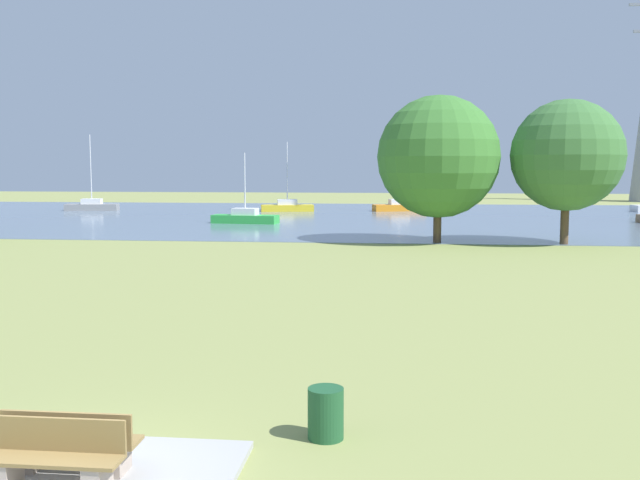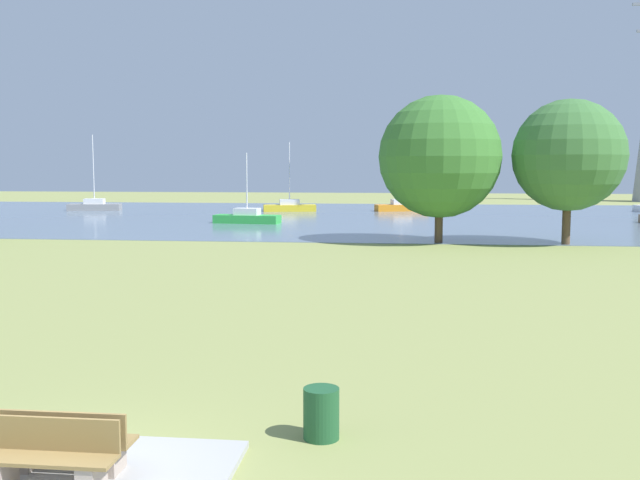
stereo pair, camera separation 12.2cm
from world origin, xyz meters
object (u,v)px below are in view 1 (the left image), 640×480
Objects in this scene: bench_facing_inland at (53,462)px; tree_east_near at (567,155)px; litter_bin at (326,413)px; sailboat_orange at (399,206)px; tree_mid_shore at (438,157)px; sailboat_gray at (92,206)px; bench_facing_water at (72,446)px; sailboat_green at (245,217)px; sailboat_yellow at (287,207)px.

tree_east_near is (13.25, 30.94, 4.28)m from bench_facing_inland.
sailboat_orange reaches higher than litter_bin.
sailboat_gray is at bearing 141.09° from tree_mid_shore.
bench_facing_inland is 2.25× the size of litter_bin.
sailboat_green is at bearing 99.06° from bench_facing_water.
litter_bin is 0.10× the size of tree_mid_shore.
tree_mid_shore is 1.04× the size of tree_east_near.
sailboat_gray is 0.98× the size of sailboat_orange.
bench_facing_inland is at bearing -90.00° from bench_facing_water.
sailboat_orange is 0.90× the size of tree_mid_shore.
sailboat_orange reaches higher than bench_facing_inland.
sailboat_gray is 1.38× the size of sailboat_green.
sailboat_yellow is 18.46m from sailboat_gray.
sailboat_yellow is 28.56m from tree_mid_shore.
tree_mid_shore reaches higher than sailboat_orange.
tree_east_near is at bearing 66.46° from bench_facing_water.
sailboat_orange is at bearing 53.89° from sailboat_green.
tree_mid_shore reaches higher than bench_facing_water.
litter_bin is 29.19m from tree_mid_shore.
tree_east_near is at bearing -30.57° from sailboat_green.
tree_mid_shore reaches higher than sailboat_gray.
sailboat_orange is (10.23, 1.63, 0.01)m from sailboat_yellow.
bench_facing_water is 0.26× the size of sailboat_gray.
sailboat_yellow reaches higher than bench_facing_water.
sailboat_yellow reaches higher than litter_bin.
sailboat_yellow is (-5.74, 55.95, -0.01)m from bench_facing_water.
bench_facing_water is 0.25× the size of sailboat_orange.
sailboat_yellow is 0.82× the size of tree_east_near.
sailboat_gray is 45.14m from tree_east_near.
sailboat_gray reaches higher than sailboat_yellow.
sailboat_gray is at bearing 117.16° from litter_bin.
bench_facing_inland is 0.25× the size of sailboat_orange.
sailboat_gray reaches higher than litter_bin.
sailboat_orange is 27.48m from tree_mid_shore.
sailboat_orange is at bearing 85.58° from bench_facing_inland.
litter_bin is 0.16× the size of sailboat_green.
tree_east_near is (8.75, -27.17, 4.28)m from sailboat_orange.
sailboat_gray is 21.81m from sailboat_green.
tree_east_near is at bearing -53.38° from sailboat_yellow.
sailboat_gray is at bearing 146.40° from tree_east_near.
litter_bin is at bearing -96.50° from tree_mid_shore.
litter_bin is (3.24, 1.80, -0.07)m from bench_facing_water.
sailboat_green is (-0.98, -13.75, -0.01)m from sailboat_yellow.
sailboat_orange is (4.49, 58.11, -0.00)m from bench_facing_inland.
sailboat_yellow is at bearing 2.11° from sailboat_gray.
sailboat_green is (-11.22, -15.38, -0.02)m from sailboat_orange.
litter_bin is 0.11× the size of sailboat_gray.
sailboat_orange is (1.25, 55.77, 0.07)m from litter_bin.
tree_mid_shore is at bearing 78.15° from bench_facing_inland.
sailboat_gray is (-24.18, 55.27, -0.01)m from bench_facing_water.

